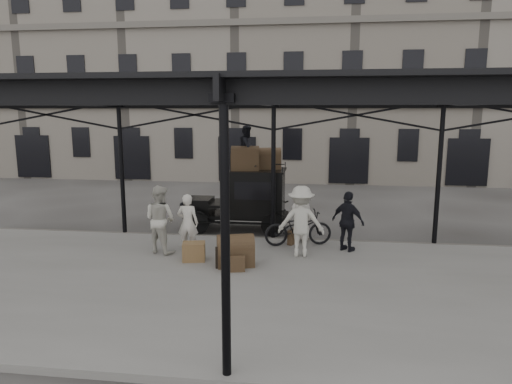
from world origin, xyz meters
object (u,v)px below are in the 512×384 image
(porter_left, at_px, (188,223))
(steamer_trunk_roof_near, at_px, (245,160))
(steamer_trunk_platform, at_px, (236,253))
(porter_official, at_px, (348,221))
(bicycle, at_px, (298,228))
(taxi, at_px, (249,197))

(porter_left, xyz_separation_m, steamer_trunk_roof_near, (1.25, 2.84, 1.53))
(porter_left, xyz_separation_m, steamer_trunk_platform, (1.58, -1.06, -0.49))
(porter_left, height_order, steamer_trunk_platform, porter_left)
(porter_official, xyz_separation_m, steamer_trunk_platform, (-3.01, -1.67, -0.53))
(porter_official, bearing_deg, steamer_trunk_roof_near, 1.46)
(bicycle, relative_size, steamer_trunk_roof_near, 2.18)
(porter_official, relative_size, bicycle, 0.86)
(bicycle, distance_m, steamer_trunk_platform, 2.59)
(porter_official, xyz_separation_m, bicycle, (-1.44, 0.39, -0.34))
(bicycle, xyz_separation_m, steamer_trunk_roof_near, (-1.89, 1.85, 1.84))
(steamer_trunk_platform, bearing_deg, bicycle, 37.23)
(taxi, relative_size, porter_left, 2.16)
(bicycle, xyz_separation_m, steamer_trunk_platform, (-1.56, -2.06, -0.19))
(steamer_trunk_roof_near, bearing_deg, porter_official, -39.55)
(porter_left, bearing_deg, taxi, -113.95)
(porter_left, bearing_deg, steamer_trunk_roof_near, -114.39)
(porter_left, bearing_deg, bicycle, -163.03)
(porter_left, xyz_separation_m, bicycle, (3.14, 1.00, -0.31))
(steamer_trunk_roof_near, bearing_deg, porter_left, -119.53)
(porter_official, height_order, bicycle, porter_official)
(bicycle, bearing_deg, porter_left, 92.83)
(porter_official, height_order, steamer_trunk_roof_near, steamer_trunk_roof_near)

